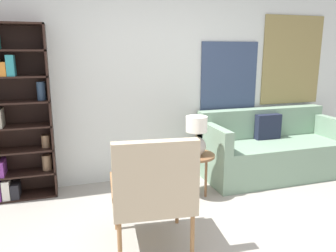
% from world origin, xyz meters
% --- Properties ---
extents(wall_back, '(6.40, 0.08, 2.70)m').
position_xyz_m(wall_back, '(0.06, 2.03, 1.35)').
color(wall_back, silver).
rests_on(wall_back, ground_plane).
extents(armchair, '(0.73, 0.70, 1.00)m').
position_xyz_m(armchair, '(-0.43, 0.35, 0.57)').
color(armchair, olive).
rests_on(armchair, ground_plane).
extents(couch, '(1.90, 0.82, 0.88)m').
position_xyz_m(couch, '(1.57, 1.59, 0.34)').
color(couch, gray).
rests_on(couch, ground_plane).
extents(side_table, '(0.48, 0.48, 0.50)m').
position_xyz_m(side_table, '(0.30, 1.26, 0.45)').
color(side_table, brown).
rests_on(side_table, ground_plane).
extents(table_lamp, '(0.24, 0.24, 0.45)m').
position_xyz_m(table_lamp, '(0.31, 1.23, 0.74)').
color(table_lamp, '#A59E93').
rests_on(table_lamp, side_table).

